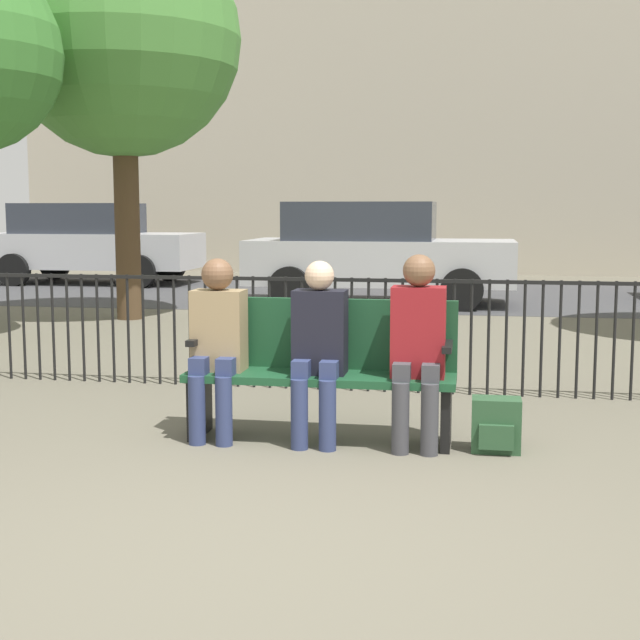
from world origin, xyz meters
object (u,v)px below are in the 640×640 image
(park_bench, at_px, (322,364))
(seated_person_1, at_px, (318,343))
(seated_person_0, at_px, (217,338))
(parked_car_0, at_px, (375,251))
(seated_person_2, at_px, (418,341))
(parked_car_1, at_px, (90,242))
(backpack, at_px, (496,425))
(tree_0, at_px, (122,39))

(park_bench, relative_size, seated_person_1, 1.48)
(seated_person_0, distance_m, seated_person_1, 0.67)
(park_bench, relative_size, parked_car_0, 0.42)
(park_bench, distance_m, seated_person_2, 0.68)
(park_bench, relative_size, parked_car_1, 0.42)
(backpack, relative_size, parked_car_1, 0.08)
(park_bench, bearing_deg, seated_person_1, -91.54)
(seated_person_1, distance_m, tree_0, 7.71)
(tree_0, bearing_deg, park_bench, -57.74)
(park_bench, relative_size, seated_person_2, 1.43)
(seated_person_0, bearing_deg, seated_person_2, 0.09)
(park_bench, xyz_separation_m, parked_car_1, (-6.74, 11.33, 0.35))
(parked_car_0, distance_m, parked_car_1, 6.77)
(seated_person_0, relative_size, tree_0, 0.22)
(seated_person_1, relative_size, parked_car_1, 0.28)
(seated_person_1, bearing_deg, backpack, -0.85)
(park_bench, height_order, seated_person_1, seated_person_1)
(backpack, bearing_deg, seated_person_2, 177.76)
(seated_person_1, xyz_separation_m, seated_person_2, (0.64, 0.00, 0.03))
(backpack, bearing_deg, park_bench, 172.60)
(backpack, relative_size, tree_0, 0.06)
(seated_person_1, bearing_deg, seated_person_2, 0.23)
(park_bench, bearing_deg, parked_car_1, 120.74)
(seated_person_1, xyz_separation_m, backpack, (1.13, -0.02, -0.49))
(seated_person_2, bearing_deg, seated_person_0, -179.91)
(seated_person_0, relative_size, parked_car_1, 0.28)
(parked_car_1, bearing_deg, park_bench, -59.26)
(seated_person_2, distance_m, parked_car_1, 13.62)
(backpack, xyz_separation_m, parked_car_0, (-1.73, 8.61, 0.68))
(seated_person_1, height_order, backpack, seated_person_1)
(seated_person_0, xyz_separation_m, backpack, (1.81, -0.02, -0.50))
(tree_0, bearing_deg, parked_car_1, 119.04)
(parked_car_0, bearing_deg, seated_person_1, -86.05)
(tree_0, bearing_deg, seated_person_2, -54.12)
(backpack, distance_m, parked_car_1, 13.93)
(seated_person_1, bearing_deg, seated_person_0, 179.96)
(seated_person_2, xyz_separation_m, parked_car_0, (-1.23, 8.59, 0.16))
(tree_0, relative_size, parked_car_0, 1.27)
(backpack, height_order, parked_car_0, parked_car_0)
(seated_person_0, height_order, seated_person_2, seated_person_2)
(seated_person_2, height_order, tree_0, tree_0)
(seated_person_2, bearing_deg, park_bench, 168.64)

